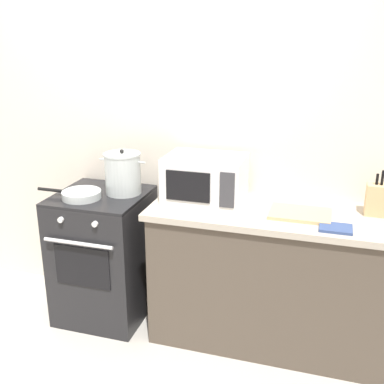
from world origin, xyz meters
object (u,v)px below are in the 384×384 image
Objects in this scene: stove at (104,255)px; stock_pot at (123,173)px; microwave at (205,179)px; frying_pan at (81,195)px; cutting_board at (300,214)px; oven_mitt at (336,228)px; knife_block at (377,200)px.

stock_pot is at bearing 26.28° from stove.
frying_pan is at bearing -166.81° from microwave.
stock_pot reaches higher than stove.
stock_pot reaches higher than cutting_board.
oven_mitt is (0.82, -0.24, -0.14)m from microwave.
microwave is 1.05m from knife_block.
stock_pot is at bearing 176.63° from cutting_board.
microwave is 2.78× the size of oven_mitt.
stock_pot is at bearing -179.19° from microwave.
stock_pot is 1.62m from knife_block.
stock_pot is 0.57m from microwave.
frying_pan is (-0.08, -0.11, 0.48)m from stove.
cutting_board is 2.00× the size of oven_mitt.
knife_block reaches higher than stove.
cutting_board is at bearing -7.25° from microwave.
stock_pot is 0.31m from frying_pan.
knife_block reaches higher than cutting_board.
knife_block is at bearing 3.39° from microwave.
cutting_board is at bearing 4.44° from frying_pan.
frying_pan is at bearing -172.30° from knife_block.
knife_block is (0.43, 0.14, 0.09)m from cutting_board.
knife_block reaches higher than frying_pan.
cutting_board is (1.42, 0.11, -0.02)m from frying_pan.
knife_block is (1.05, 0.06, -0.05)m from microwave.
microwave reaches higher than oven_mitt.
cutting_board is 1.29× the size of knife_block.
knife_block is at bearing 4.57° from stove.
cutting_board is at bearing 142.41° from oven_mitt.
microwave reaches higher than knife_block.
cutting_board is at bearing 0.05° from stove.
stock_pot is at bearing 38.32° from frying_pan.
stove is at bearing -175.43° from knife_block.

